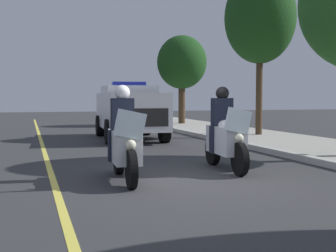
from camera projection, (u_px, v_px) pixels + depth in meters
name	position (u px, v px, depth m)	size (l,w,h in m)	color
ground_plane	(191.00, 180.00, 8.10)	(80.00, 80.00, 0.00)	#333335
lane_stripe_center	(56.00, 188.00, 7.40)	(48.00, 0.12, 0.01)	#E0D14C
police_motorcycle_lead_left	(124.00, 142.00, 8.05)	(2.14, 0.60, 1.72)	black
police_motorcycle_lead_right	(225.00, 136.00, 9.26)	(2.14, 0.60, 1.72)	black
police_suv	(129.00, 109.00, 16.07)	(5.00, 2.28, 2.05)	silver
tree_far_back	(260.00, 18.00, 16.70)	(2.64, 2.64, 6.05)	#42301E
tree_behind_suv	(182.00, 63.00, 24.01)	(2.65, 2.65, 4.69)	#42301E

